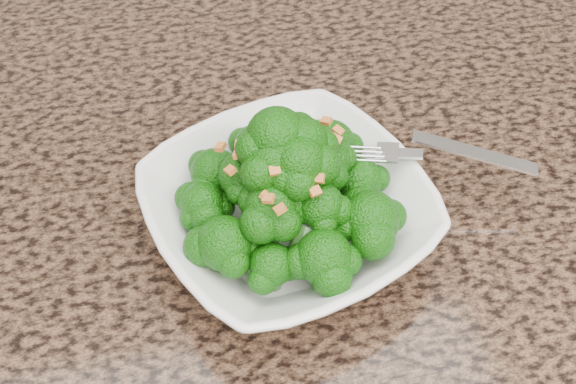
{
  "coord_description": "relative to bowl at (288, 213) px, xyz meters",
  "views": [
    {
      "loc": [
        -0.01,
        -0.06,
        1.35
      ],
      "look_at": [
        0.05,
        0.28,
        0.95
      ],
      "focal_mm": 45.0,
      "sensor_mm": 36.0,
      "label": 1
    }
  ],
  "objects": [
    {
      "name": "broccoli_pile",
      "position": [
        0.0,
        0.0,
        0.06
      ],
      "size": [
        0.18,
        0.18,
        0.08
      ],
      "primitive_type": null,
      "color": "#15600B",
      "rests_on": "bowl"
    },
    {
      "name": "bowl",
      "position": [
        0.0,
        0.0,
        0.0
      ],
      "size": [
        0.26,
        0.26,
        0.05
      ],
      "primitive_type": "imported",
      "rotation": [
        0.0,
        0.0,
        0.34
      ],
      "color": "white",
      "rests_on": "granite_counter"
    },
    {
      "name": "fork",
      "position": [
        0.1,
        0.01,
        0.03
      ],
      "size": [
        0.17,
        0.08,
        0.01
      ],
      "primitive_type": null,
      "rotation": [
        0.0,
        0.0,
        -0.36
      ],
      "color": "silver",
      "rests_on": "bowl"
    },
    {
      "name": "garlic_topping",
      "position": [
        0.0,
        0.0,
        0.1
      ],
      "size": [
        0.11,
        0.11,
        0.01
      ],
      "primitive_type": null,
      "color": "orange",
      "rests_on": "broccoli_pile"
    },
    {
      "name": "granite_counter",
      "position": [
        -0.05,
        0.02,
        -0.04
      ],
      "size": [
        1.64,
        1.04,
        0.03
      ],
      "primitive_type": "cube",
      "color": "brown",
      "rests_on": "cabinet"
    }
  ]
}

